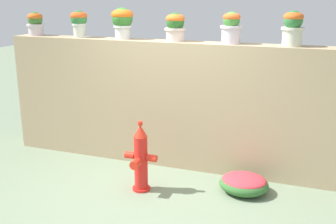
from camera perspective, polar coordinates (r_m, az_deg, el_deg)
The scene contains 10 objects.
ground_plane at distance 5.49m, azimuth -3.04°, elevation -11.10°, with size 24.00×24.00×0.00m, color gray.
stone_wall at distance 6.14m, azimuth 0.95°, elevation 1.00°, with size 5.22×0.36×1.82m, color tan.
potted_plant_0 at distance 7.10m, azimuth -17.38°, elevation 11.41°, with size 0.27×0.27×0.36m.
potted_plant_1 at distance 6.63m, azimuth -11.87°, elevation 11.92°, with size 0.26×0.26×0.40m.
potted_plant_2 at distance 6.29m, azimuth -6.15°, elevation 12.20°, with size 0.32×0.32×0.45m.
potted_plant_3 at distance 5.96m, azimuth 0.98°, elevation 11.55°, with size 0.30×0.30×0.39m.
potted_plant_4 at distance 5.74m, azimuth 8.50°, elevation 11.31°, with size 0.29×0.29×0.42m.
potted_plant_5 at distance 5.63m, azimuth 16.42°, elevation 11.00°, with size 0.29×0.29×0.44m.
fire_hydrant at distance 5.46m, azimuth -3.70°, elevation -6.35°, with size 0.43×0.34×0.93m.
flower_bush_left at distance 5.59m, azimuth 10.15°, elevation -9.36°, with size 0.63×0.57×0.24m.
Camera 1 is at (1.95, -4.48, 2.49)m, focal length 45.40 mm.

